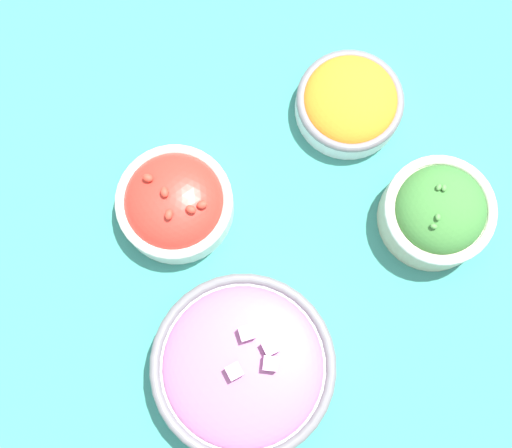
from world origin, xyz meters
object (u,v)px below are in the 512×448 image
(bowl_broccoli, at_px, (438,212))
(bowl_cherry_tomatoes, at_px, (175,203))
(bowl_red_onion, at_px, (243,366))
(bowl_carrots, at_px, (350,102))

(bowl_broccoli, bearing_deg, bowl_cherry_tomatoes, 137.83)
(bowl_red_onion, distance_m, bowl_broccoli, 0.29)
(bowl_red_onion, xyz_separation_m, bowl_broccoli, (0.29, -0.01, 0.00))
(bowl_broccoli, relative_size, bowl_cherry_tomatoes, 0.94)
(bowl_red_onion, height_order, bowl_broccoli, same)
(bowl_carrots, xyz_separation_m, bowl_cherry_tomatoes, (-0.25, 0.04, 0.01))
(bowl_broccoli, xyz_separation_m, bowl_cherry_tomatoes, (-0.23, 0.21, -0.01))
(bowl_broccoli, height_order, bowl_cherry_tomatoes, bowl_broccoli)
(bowl_carrots, xyz_separation_m, bowl_red_onion, (-0.31, -0.16, 0.01))
(bowl_carrots, distance_m, bowl_cherry_tomatoes, 0.25)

